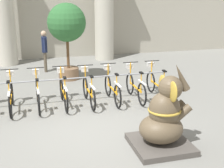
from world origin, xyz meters
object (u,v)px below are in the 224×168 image
Objects in this scene: bicycle_3 at (63,92)px; bicycle_5 at (112,88)px; elephant_statue at (164,120)px; potted_tree at (67,27)px; bicycle_6 at (135,86)px; bicycle_7 at (157,84)px; bicycle_2 at (38,94)px; bicycle_1 at (11,96)px; bicycle_4 at (88,90)px; person_pedestrian at (44,48)px.

bicycle_3 is 1.42m from bicycle_5.
elephant_statue is 0.66× the size of potted_tree.
bicycle_6 is 0.97× the size of elephant_statue.
bicycle_3 is 3.11m from potted_tree.
bicycle_7 is 3.87m from potted_tree.
elephant_statue reaches higher than bicycle_2.
elephant_statue is at bearing -51.30° from bicycle_2.
bicycle_6 and bicycle_7 have the same top height.
bicycle_1 and bicycle_5 have the same top height.
bicycle_2 and bicycle_7 have the same top height.
bicycle_5 is 0.97× the size of elephant_statue.
bicycle_7 is at bearing 0.32° from bicycle_5.
bicycle_1 is 2.83m from bicycle_5.
elephant_statue is (2.41, -3.00, 0.21)m from bicycle_2.
bicycle_1 is at bearing 179.45° from bicycle_5.
bicycle_1 is 3.54m from bicycle_6.
bicycle_4 is 1.42m from bicycle_6.
person_pedestrian is (0.46, 4.02, 0.57)m from bicycle_2.
bicycle_2 and bicycle_4 have the same top height.
bicycle_7 is (1.42, 0.01, 0.00)m from bicycle_5.
bicycle_4 is at bearing -2.05° from bicycle_2.
potted_tree reaches higher than bicycle_3.
bicycle_3 is at bearing 178.86° from bicycle_5.
bicycle_5 is (2.13, -0.02, 0.00)m from bicycle_2.
bicycle_2 is at bearing 179.79° from bicycle_7.
elephant_statue is at bearing -78.14° from potted_tree.
potted_tree is at bearing 108.65° from bicycle_5.
bicycle_5 is 1.42m from bicycle_7.
bicycle_5 is 0.64× the size of potted_tree.
bicycle_3 is 1.07× the size of person_pedestrian.
potted_tree reaches higher than bicycle_5.
bicycle_3 is at bearing 119.41° from elephant_statue.
bicycle_6 is at bearing 81.80° from elephant_statue.
bicycle_2 is 0.64× the size of potted_tree.
person_pedestrian is at bearing 103.17° from bicycle_4.
bicycle_6 is 0.64× the size of potted_tree.
bicycle_3 is at bearing 175.30° from bicycle_4.
elephant_statue is (0.99, -2.95, 0.21)m from bicycle_4.
bicycle_1 is 1.00× the size of bicycle_6.
bicycle_5 is 3.23m from potted_tree.
bicycle_4 is at bearing -4.70° from bicycle_3.
bicycle_1 is at bearing 179.31° from bicycle_6.
bicycle_2 and bicycle_6 have the same top height.
bicycle_1 is 1.00× the size of bicycle_3.
bicycle_4 and bicycle_6 have the same top height.
bicycle_7 is (2.83, -0.02, 0.00)m from bicycle_3.
bicycle_3 is at bearing 178.83° from bicycle_6.
person_pedestrian is 0.60× the size of potted_tree.
bicycle_1 is 1.42m from bicycle_3.
elephant_statue reaches higher than bicycle_3.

